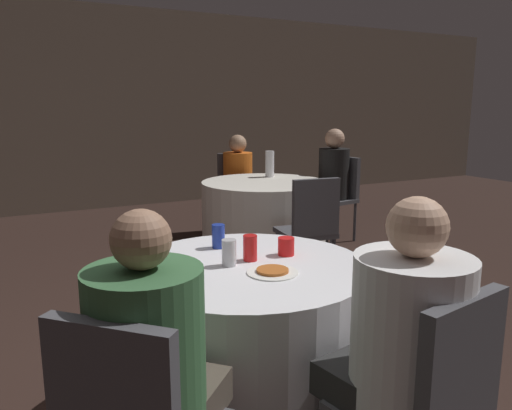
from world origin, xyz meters
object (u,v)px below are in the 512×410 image
object	(u,v)px
chair_far_east	(339,190)
soda_can_red	(250,248)
person_green_jacket	(159,383)
person_white_shirt	(393,359)
table_far	(264,218)
soda_can_blue	(218,236)
table_near	(247,338)
soda_can_silver	(229,253)
bottle_far	(270,164)
person_orange_shirt	(240,185)
chair_far_south	(310,223)
pizza_plate_near	(273,271)
person_black_shirt	(329,186)
chair_near_south	(432,399)
chair_far_north	(236,185)

from	to	relation	value
chair_far_east	soda_can_red	xyz separation A→B (m)	(-2.26, -2.31, 0.24)
person_green_jacket	person_white_shirt	distance (m)	0.77
table_far	soda_can_blue	bearing A→B (deg)	-124.30
table_near	soda_can_silver	xyz separation A→B (m)	(-0.08, 0.02, 0.43)
person_white_shirt	bottle_far	world-z (taller)	person_white_shirt
person_orange_shirt	person_green_jacket	xyz separation A→B (m)	(-2.02, -3.62, 0.02)
table_near	chair_far_south	bearing A→B (deg)	46.21
table_far	chair_far_east	world-z (taller)	chair_far_east
table_near	person_orange_shirt	world-z (taller)	person_orange_shirt
person_white_shirt	pizza_plate_near	size ratio (longest dim) A/B	5.20
person_black_shirt	table_near	bearing A→B (deg)	129.66
table_far	person_green_jacket	world-z (taller)	person_green_jacket
chair_near_south	person_black_shirt	distance (m)	3.85
soda_can_silver	soda_can_red	size ratio (longest dim) A/B	1.00
chair_near_south	person_white_shirt	world-z (taller)	person_white_shirt
chair_far_north	chair_far_east	world-z (taller)	same
pizza_plate_near	person_green_jacket	bearing A→B (deg)	-147.00
chair_far_north	person_green_jacket	world-z (taller)	person_green_jacket
chair_far_south	soda_can_silver	distance (m)	1.73
person_orange_shirt	bottle_far	world-z (taller)	person_orange_shirt
chair_near_south	table_far	bearing A→B (deg)	60.88
table_far	soda_can_red	distance (m)	2.54
table_far	bottle_far	bearing A→B (deg)	51.63
soda_can_blue	bottle_far	xyz separation A→B (m)	(1.50, 2.16, 0.07)
pizza_plate_near	chair_far_north	bearing A→B (deg)	67.25
table_near	chair_far_south	distance (m)	1.69
soda_can_silver	soda_can_red	bearing A→B (deg)	11.49
chair_near_south	soda_can_blue	world-z (taller)	chair_near_south
chair_far_east	soda_can_silver	xyz separation A→B (m)	(-2.38, -2.33, 0.24)
person_green_jacket	pizza_plate_near	size ratio (longest dim) A/B	5.15
person_green_jacket	person_white_shirt	bearing A→B (deg)	27.29
chair_near_south	soda_can_blue	size ratio (longest dim) A/B	7.41
soda_can_silver	person_orange_shirt	bearing A→B (deg)	63.48
chair_near_south	bottle_far	size ratio (longest dim) A/B	3.40
chair_near_south	person_green_jacket	world-z (taller)	person_green_jacket
chair_far_north	bottle_far	distance (m)	0.81
person_black_shirt	bottle_far	distance (m)	0.70
person_orange_shirt	bottle_far	size ratio (longest dim) A/B	4.23
table_far	soda_can_blue	world-z (taller)	soda_can_blue
person_white_shirt	soda_can_silver	size ratio (longest dim) A/B	9.61
chair_near_south	person_orange_shirt	bearing A→B (deg)	62.87
soda_can_red	person_black_shirt	bearing A→B (deg)	47.47
table_far	chair_far_north	bearing A→B (deg)	80.41
table_near	person_green_jacket	distance (m)	0.85
pizza_plate_near	table_near	bearing A→B (deg)	106.28
soda_can_blue	bottle_far	size ratio (longest dim) A/B	0.46
chair_near_south	soda_can_red	xyz separation A→B (m)	(-0.12, 1.01, 0.24)
soda_can_red	chair_near_south	bearing A→B (deg)	-83.15
chair_far_north	soda_can_red	bearing A→B (deg)	75.46
chair_far_south	soda_can_silver	xyz separation A→B (m)	(-1.24, -1.19, 0.24)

